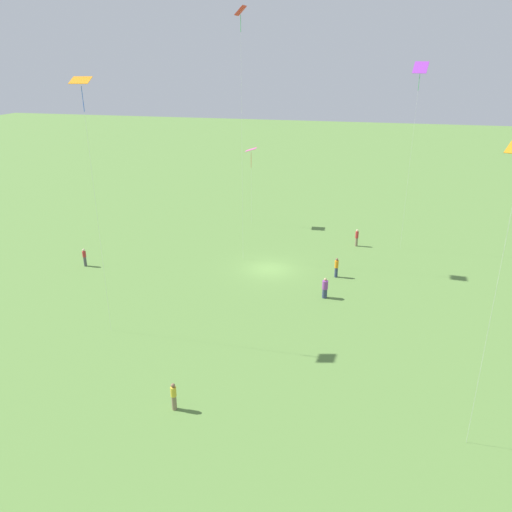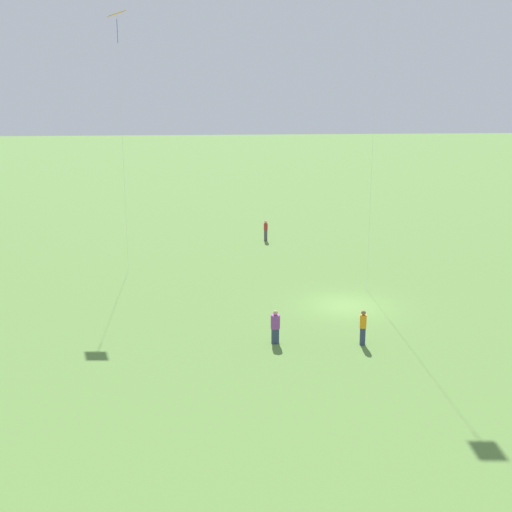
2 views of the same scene
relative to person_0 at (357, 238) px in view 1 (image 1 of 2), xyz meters
The scene contains 10 objects.
ground_plane 11.17m from the person_0, 46.89° to the left, with size 240.00×240.00×0.00m, color #5B843D.
person_0 is the anchor object (origin of this frame).
person_1 8.67m from the person_0, 80.87° to the left, with size 0.47×0.47×1.83m.
person_2 27.26m from the person_0, 24.94° to the left, with size 0.42×0.42×1.74m.
person_3 13.12m from the person_0, 81.56° to the left, with size 0.67×0.67×1.76m.
person_4 30.26m from the person_0, 73.50° to the left, with size 0.46×0.46×1.71m.
kite_1 23.43m from the person_0, 30.32° to the left, with size 0.86×1.12×22.38m.
kite_2 15.47m from the person_0, 20.98° to the right, with size 1.28×1.33×8.98m.
kite_3 31.47m from the person_0, 53.15° to the left, with size 1.39×1.35×17.32m.
kite_4 16.69m from the person_0, behind, with size 1.45×1.13×18.09m.
Camera 1 is at (-8.78, 42.05, 18.32)m, focal length 35.00 mm.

